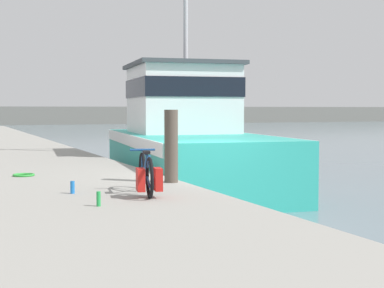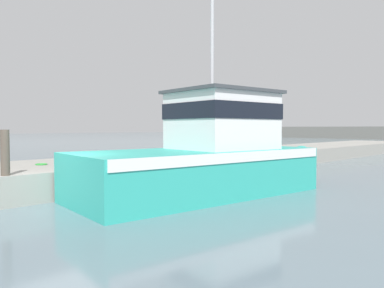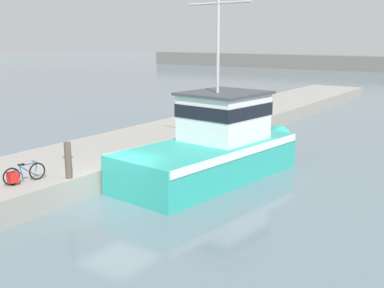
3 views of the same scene
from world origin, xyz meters
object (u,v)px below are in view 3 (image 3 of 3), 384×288
(fishing_boat_main, at_px, (216,145))
(bicycle_touring, at_px, (21,175))
(mooring_post, at_px, (68,160))
(water_bottle_by_bike, at_px, (17,172))

(fishing_boat_main, relative_size, bicycle_touring, 6.66)
(mooring_post, height_order, water_bottle_by_bike, mooring_post)
(bicycle_touring, height_order, mooring_post, mooring_post)
(fishing_boat_main, xyz_separation_m, mooring_post, (-2.83, -6.24, 0.21))
(bicycle_touring, height_order, water_bottle_by_bike, bicycle_touring)
(water_bottle_by_bike, bearing_deg, bicycle_touring, -30.67)
(fishing_boat_main, height_order, bicycle_touring, fishing_boat_main)
(fishing_boat_main, relative_size, mooring_post, 7.83)
(mooring_post, relative_size, water_bottle_by_bike, 6.65)
(bicycle_touring, bearing_deg, water_bottle_by_bike, 160.25)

